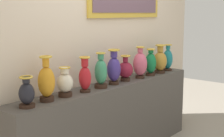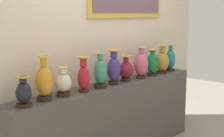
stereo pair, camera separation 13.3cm
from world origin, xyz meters
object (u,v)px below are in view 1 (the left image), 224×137
at_px(vase_ivory, 65,83).
at_px(vase_indigo, 114,68).
at_px(vase_emerald, 151,63).
at_px(vase_rose, 140,64).
at_px(vase_amber, 46,82).
at_px(vase_teal, 168,59).
at_px(vase_onyx, 27,94).
at_px(vase_burgundy, 125,70).
at_px(vase_crimson, 85,76).
at_px(vase_jade, 101,73).
at_px(vase_ochre, 160,61).

relative_size(vase_ivory, vase_indigo, 0.72).
bearing_deg(vase_emerald, vase_rose, 179.62).
xyz_separation_m(vase_amber, vase_teal, (2.16, -0.02, -0.02)).
bearing_deg(vase_onyx, vase_emerald, -0.17).
height_order(vase_ivory, vase_burgundy, vase_burgundy).
height_order(vase_amber, vase_burgundy, vase_amber).
xyz_separation_m(vase_onyx, vase_crimson, (0.72, 0.00, 0.04)).
distance_m(vase_amber, vase_burgundy, 1.20).
xyz_separation_m(vase_amber, vase_indigo, (0.96, -0.01, 0.00)).
distance_m(vase_jade, vase_teal, 1.43).
bearing_deg(vase_ochre, vase_amber, 179.13).
distance_m(vase_amber, vase_indigo, 0.96).
height_order(vase_indigo, vase_rose, vase_indigo).
bearing_deg(vase_onyx, vase_crimson, 0.24).
bearing_deg(vase_burgundy, vase_jade, -177.20).
relative_size(vase_amber, vase_burgundy, 1.36).
relative_size(vase_onyx, vase_ochre, 0.71).
relative_size(vase_ivory, vase_rose, 0.74).
bearing_deg(vase_amber, vase_rose, -1.28).
height_order(vase_amber, vase_crimson, vase_amber).
height_order(vase_amber, vase_ivory, vase_amber).
bearing_deg(vase_onyx, vase_amber, 6.72).
bearing_deg(vase_burgundy, vase_amber, -179.89).
xyz_separation_m(vase_burgundy, vase_rose, (0.26, -0.03, 0.04)).
height_order(vase_onyx, vase_burgundy, vase_burgundy).
bearing_deg(vase_burgundy, vase_emerald, -4.20).
distance_m(vase_indigo, vase_teal, 1.20).
relative_size(vase_ivory, vase_emerald, 0.83).
height_order(vase_onyx, vase_ivory, vase_ivory).
xyz_separation_m(vase_amber, vase_ochre, (1.93, -0.03, -0.01)).
bearing_deg(vase_teal, vase_jade, -179.81).
relative_size(vase_ivory, vase_teal, 0.79).
distance_m(vase_emerald, vase_teal, 0.47).
height_order(vase_onyx, vase_teal, vase_teal).
bearing_deg(vase_rose, vase_burgundy, 172.30).
bearing_deg(vase_burgundy, vase_rose, -7.70).
bearing_deg(vase_ochre, vase_emerald, -178.88).
distance_m(vase_amber, vase_teal, 2.16).
bearing_deg(vase_burgundy, vase_onyx, -178.78).
distance_m(vase_indigo, vase_emerald, 0.73).
distance_m(vase_rose, vase_teal, 0.71).
bearing_deg(vase_ochre, vase_ivory, 179.01).
distance_m(vase_amber, vase_ochre, 1.93).
height_order(vase_ivory, vase_rose, vase_rose).
relative_size(vase_emerald, vase_teal, 0.95).
height_order(vase_indigo, vase_teal, vase_indigo).
xyz_separation_m(vase_indigo, vase_teal, (1.20, -0.00, -0.02)).
relative_size(vase_onyx, vase_amber, 0.65).
bearing_deg(vase_crimson, vase_emerald, -0.41).
height_order(vase_onyx, vase_amber, vase_amber).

